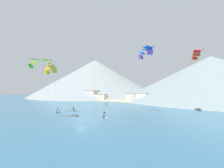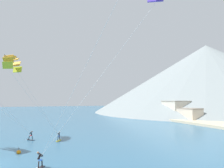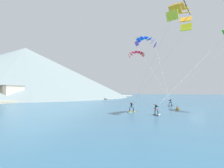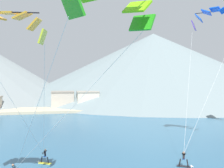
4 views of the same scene
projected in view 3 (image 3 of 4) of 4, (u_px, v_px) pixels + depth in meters
ground_plane at (197, 108)px, 33.93m from camera, size 400.00×400.00×0.00m
kitesurfer_near_lead at (130, 109)px, 28.01m from camera, size 1.74×1.13×1.67m
kitesurfer_near_trail at (157, 112)px, 23.80m from camera, size 1.56×1.46×1.69m
kitesurfer_mid_center at (171, 104)px, 39.52m from camera, size 1.72×1.17×1.78m
parafoil_kite_near_lead at (181, 15)px, 23.41m from camera, size 5.80×8.99×13.38m
parafoil_kite_mid_center at (146, 41)px, 51.63m from camera, size 11.68×10.81×18.13m
parafoil_kite_distant_high_outer at (136, 54)px, 66.15m from camera, size 3.17×6.21×2.35m
race_marker_buoy at (177, 109)px, 31.61m from camera, size 0.56×0.56×1.02m
shoreline_strip at (22, 100)px, 57.98m from camera, size 180.00×10.00×0.70m
shore_building_harbour_front at (10, 93)px, 56.90m from camera, size 6.48×6.04×5.37m
mountain_peak_west_ridge at (25, 72)px, 107.99m from camera, size 126.54×126.54×30.63m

